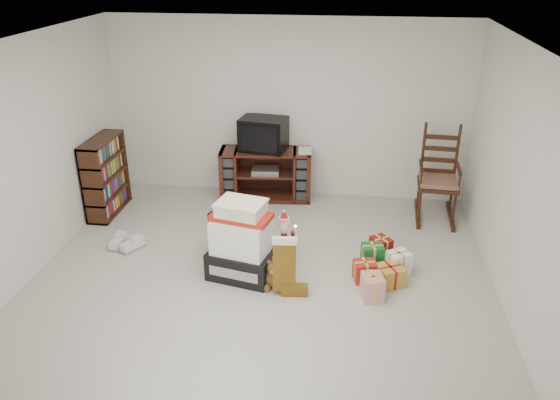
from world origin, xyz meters
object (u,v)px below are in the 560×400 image
object	(u,v)px
gift_pile	(242,245)
teddy_bear	(274,276)
tv_stand	(266,174)
santa_figurine	(284,239)
mrs_claus_figurine	(238,236)
rocking_chair	(437,185)
gift_cluster	(379,267)
sneaker_pair	(125,244)
crt_television	(263,134)
bookshelf	(106,177)
red_suitcase	(231,234)

from	to	relation	value
gift_pile	teddy_bear	xyz separation A→B (m)	(0.37, -0.19, -0.24)
tv_stand	santa_figurine	xyz separation A→B (m)	(0.47, -1.61, -0.14)
mrs_claus_figurine	rocking_chair	bearing A→B (deg)	30.00
tv_stand	gift_pile	bearing A→B (deg)	-93.46
rocking_chair	santa_figurine	size ratio (longest dim) A/B	2.17
gift_pile	teddy_bear	world-z (taller)	gift_pile
santa_figurine	gift_cluster	size ratio (longest dim) A/B	0.60
rocking_chair	teddy_bear	size ratio (longest dim) A/B	3.99
sneaker_pair	crt_television	size ratio (longest dim) A/B	0.60
bookshelf	red_suitcase	distance (m)	2.12
rocking_chair	santa_figurine	world-z (taller)	rocking_chair
bookshelf	santa_figurine	distance (m)	2.68
rocking_chair	mrs_claus_figurine	bearing A→B (deg)	-146.79
bookshelf	teddy_bear	distance (m)	2.94
mrs_claus_figurine	sneaker_pair	size ratio (longest dim) A/B	1.53
teddy_bear	rocking_chair	bearing A→B (deg)	46.67
gift_cluster	crt_television	bearing A→B (deg)	129.68
tv_stand	rocking_chair	size ratio (longest dim) A/B	1.02
bookshelf	teddy_bear	world-z (taller)	bookshelf
tv_stand	red_suitcase	world-z (taller)	tv_stand
rocking_chair	santa_figurine	distance (m)	2.32
bookshelf	mrs_claus_figurine	distance (m)	2.19
santa_figurine	mrs_claus_figurine	xyz separation A→B (m)	(-0.53, -0.02, 0.01)
mrs_claus_figurine	gift_pile	bearing A→B (deg)	-72.62
teddy_bear	crt_television	distance (m)	2.46
red_suitcase	sneaker_pair	xyz separation A→B (m)	(-1.29, -0.02, -0.22)
bookshelf	rocking_chair	size ratio (longest dim) A/B	0.81
teddy_bear	sneaker_pair	world-z (taller)	teddy_bear
rocking_chair	sneaker_pair	xyz separation A→B (m)	(-3.78, -1.42, -0.38)
rocking_chair	crt_television	world-z (taller)	rocking_chair
tv_stand	santa_figurine	distance (m)	1.68
bookshelf	gift_cluster	world-z (taller)	bookshelf
bookshelf	gift_pile	distance (m)	2.51
bookshelf	mrs_claus_figurine	bearing A→B (deg)	-24.51
tv_stand	sneaker_pair	xyz separation A→B (m)	(-1.45, -1.67, -0.31)
gift_cluster	bookshelf	bearing A→B (deg)	162.12
rocking_chair	mrs_claus_figurine	xyz separation A→B (m)	(-2.40, -1.39, -0.20)
teddy_bear	tv_stand	bearing A→B (deg)	101.08
mrs_claus_figurine	red_suitcase	bearing A→B (deg)	-171.31
santa_figurine	gift_cluster	world-z (taller)	santa_figurine
santa_figurine	sneaker_pair	xyz separation A→B (m)	(-1.92, -0.06, -0.17)
bookshelf	crt_television	xyz separation A→B (m)	(2.02, 0.75, 0.45)
gift_pile	santa_figurine	size ratio (longest dim) A/B	1.48
tv_stand	mrs_claus_figurine	distance (m)	1.64
tv_stand	santa_figurine	size ratio (longest dim) A/B	2.21
bookshelf	gift_cluster	xyz separation A→B (m)	(3.61, -1.16, -0.38)
rocking_chair	mrs_claus_figurine	world-z (taller)	rocking_chair
mrs_claus_figurine	gift_cluster	xyz separation A→B (m)	(1.62, -0.26, -0.12)
gift_pile	mrs_claus_figurine	bearing A→B (deg)	120.02
tv_stand	crt_television	world-z (taller)	crt_television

